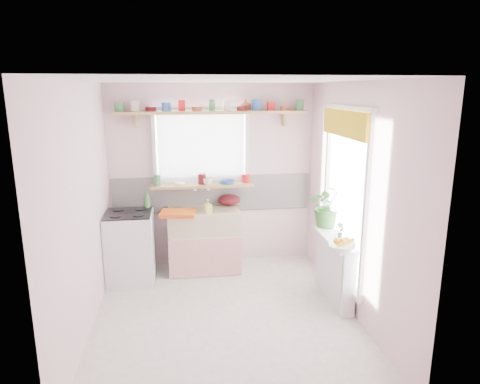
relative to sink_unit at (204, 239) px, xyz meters
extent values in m
plane|color=white|center=(0.15, -1.29, -0.43)|extent=(3.20, 3.20, 0.00)
plane|color=white|center=(0.15, -1.29, 2.07)|extent=(3.20, 3.20, 0.00)
plane|color=silver|center=(0.15, 0.31, 0.82)|extent=(2.80, 0.00, 2.80)
plane|color=silver|center=(0.15, -2.89, 0.82)|extent=(2.80, 0.00, 2.80)
plane|color=silver|center=(-1.25, -1.29, 0.82)|extent=(0.00, 3.20, 3.20)
plane|color=silver|center=(1.55, -1.29, 0.82)|extent=(0.00, 3.20, 3.20)
cube|color=white|center=(0.15, 0.29, 0.57)|extent=(2.74, 0.03, 0.50)
cube|color=pink|center=(0.15, 0.29, 0.37)|extent=(2.74, 0.02, 0.12)
cube|color=white|center=(0.00, 0.30, 1.22)|extent=(1.20, 0.01, 1.00)
cube|color=white|center=(0.00, 0.24, 1.22)|extent=(1.15, 0.02, 0.95)
cube|color=white|center=(1.54, -1.09, 0.82)|extent=(0.01, 1.10, 1.90)
cube|color=gold|center=(1.46, -1.09, 1.63)|extent=(0.03, 1.20, 0.28)
cube|color=white|center=(0.00, 0.01, -0.16)|extent=(0.85, 0.55, 0.55)
cube|color=#C43C39|center=(0.00, -0.27, -0.16)|extent=(0.95, 0.02, 0.53)
cube|color=beige|center=(0.00, 0.01, 0.27)|extent=(0.95, 0.55, 0.30)
cylinder|color=silver|center=(0.00, 0.26, 0.67)|extent=(0.03, 0.22, 0.03)
cube|color=white|center=(-0.95, -0.24, 0.02)|extent=(0.58, 0.58, 0.90)
cube|color=black|center=(-0.95, -0.24, 0.47)|extent=(0.56, 0.56, 0.02)
cylinder|color=black|center=(-1.09, -0.38, 0.49)|extent=(0.14, 0.14, 0.01)
cylinder|color=black|center=(-0.81, -0.38, 0.49)|extent=(0.14, 0.14, 0.01)
cylinder|color=black|center=(-1.09, -0.10, 0.49)|extent=(0.14, 0.14, 0.01)
cylinder|color=black|center=(-0.81, -0.10, 0.49)|extent=(0.14, 0.14, 0.01)
cube|color=white|center=(1.45, -1.09, -0.06)|extent=(0.15, 0.90, 0.75)
cube|color=white|center=(1.42, -1.09, 0.33)|extent=(0.22, 0.95, 0.03)
cube|color=tan|center=(0.00, 0.19, 0.71)|extent=(1.40, 0.22, 0.04)
cube|color=tan|center=(0.15, 0.18, 1.69)|extent=(2.52, 0.24, 0.04)
cylinder|color=#3F7F4C|center=(-1.03, 0.18, 1.77)|extent=(0.11, 0.11, 0.12)
cylinder|color=silver|center=(-0.83, 0.18, 1.77)|extent=(0.11, 0.11, 0.12)
cylinder|color=#590F14|center=(-0.64, 0.18, 1.74)|extent=(0.11, 0.11, 0.06)
cylinder|color=#3359A5|center=(-0.44, 0.18, 1.77)|extent=(0.11, 0.11, 0.12)
cylinder|color=red|center=(-0.24, 0.18, 1.77)|extent=(0.11, 0.11, 0.12)
cylinder|color=#A55133|center=(-0.05, 0.18, 1.74)|extent=(0.11, 0.11, 0.06)
cylinder|color=#3F7F4C|center=(0.15, 0.18, 1.77)|extent=(0.11, 0.11, 0.12)
cylinder|color=silver|center=(0.35, 0.18, 1.77)|extent=(0.11, 0.11, 0.12)
cylinder|color=#590F14|center=(0.54, 0.18, 1.74)|extent=(0.11, 0.11, 0.06)
cylinder|color=#3359A5|center=(0.74, 0.18, 1.77)|extent=(0.11, 0.11, 0.12)
cylinder|color=red|center=(0.94, 0.18, 1.77)|extent=(0.11, 0.11, 0.12)
cylinder|color=#A55133|center=(1.13, 0.18, 1.74)|extent=(0.11, 0.11, 0.06)
cylinder|color=#3F7F4C|center=(1.33, 0.18, 1.77)|extent=(0.11, 0.11, 0.12)
cylinder|color=#3F7F4C|center=(-0.62, 0.19, 0.79)|extent=(0.11, 0.11, 0.12)
cylinder|color=silver|center=(-0.31, 0.19, 0.79)|extent=(0.11, 0.11, 0.12)
cylinder|color=#590F14|center=(0.00, 0.19, 0.76)|extent=(0.11, 0.11, 0.06)
cylinder|color=#3359A5|center=(0.31, 0.19, 0.79)|extent=(0.11, 0.11, 0.12)
cylinder|color=red|center=(0.62, 0.19, 0.79)|extent=(0.11, 0.11, 0.12)
cube|color=#D35212|center=(-0.34, -0.19, 0.44)|extent=(0.48, 0.39, 0.04)
ellipsoid|color=#510D18|center=(0.38, 0.21, 0.49)|extent=(0.41, 0.41, 0.14)
imported|color=#376C2B|center=(1.48, -0.69, 0.61)|extent=(0.53, 0.48, 0.53)
imported|color=white|center=(1.36, -1.49, 0.38)|extent=(0.37, 0.37, 0.07)
imported|color=#305923|center=(1.48, -1.11, 0.44)|extent=(0.11, 0.10, 0.19)
imported|color=#C6D55F|center=(0.05, -0.19, 0.51)|extent=(0.11, 0.11, 0.19)
imported|color=white|center=(0.07, 0.13, 0.78)|extent=(0.14, 0.14, 0.09)
imported|color=#3560AE|center=(0.35, 0.13, 0.76)|extent=(0.24, 0.24, 0.06)
imported|color=#97492E|center=(0.60, 0.24, 1.79)|extent=(0.17, 0.17, 0.15)
imported|color=#428443|center=(-0.73, -0.02, 0.59)|extent=(0.11, 0.11, 0.22)
sphere|color=orange|center=(1.36, -1.49, 0.44)|extent=(0.08, 0.08, 0.08)
sphere|color=orange|center=(1.42, -1.46, 0.44)|extent=(0.08, 0.08, 0.08)
sphere|color=orange|center=(1.31, -1.47, 0.44)|extent=(0.08, 0.08, 0.08)
cylinder|color=gold|center=(1.38, -1.54, 0.45)|extent=(0.18, 0.04, 0.10)
camera|label=1|loc=(-0.29, -5.51, 1.98)|focal=32.00mm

